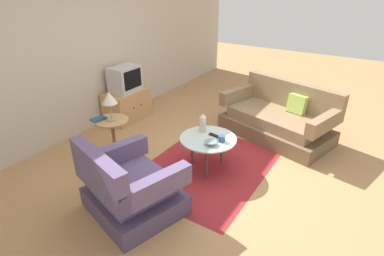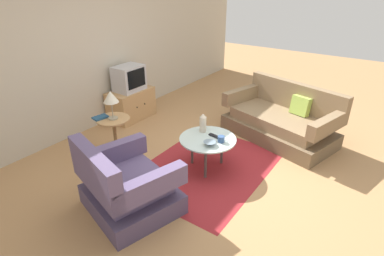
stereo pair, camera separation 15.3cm
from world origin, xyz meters
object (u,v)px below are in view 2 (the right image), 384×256
object	(u,v)px
table_lamp	(111,98)
tv_stand	(131,104)
mug	(221,139)
couch	(281,121)
book	(100,117)
television	(129,78)
vase	(203,123)
tv_remote_dark	(214,136)
coffee_table	(208,141)
armchair	(126,188)
side_table	(114,129)
bowl	(210,144)

from	to	relation	value
table_lamp	tv_stand	bearing A→B (deg)	35.24
mug	couch	bearing A→B (deg)	-11.74
couch	book	world-z (taller)	couch
television	vase	size ratio (longest dim) A/B	1.92
tv_remote_dark	coffee_table	bearing A→B (deg)	71.45
armchair	table_lamp	size ratio (longest dim) A/B	2.82
tv_stand	tv_remote_dark	world-z (taller)	tv_stand
side_table	book	xyz separation A→B (m)	(-0.10, 0.16, 0.18)
vase	tv_remote_dark	size ratio (longest dim) A/B	1.56
vase	book	size ratio (longest dim) A/B	1.19
tv_stand	tv_remote_dark	xyz separation A→B (m)	(-0.54, -2.12, 0.20)
armchair	side_table	world-z (taller)	armchair
couch	tv_stand	size ratio (longest dim) A/B	2.31
tv_stand	armchair	bearing A→B (deg)	-136.25
vase	bowl	bearing A→B (deg)	-134.58
mug	bowl	size ratio (longest dim) A/B	0.82
armchair	tv_stand	distance (m)	2.60
armchair	side_table	size ratio (longest dim) A/B	2.00
tv_stand	television	size ratio (longest dim) A/B	1.60
coffee_table	book	world-z (taller)	book
coffee_table	table_lamp	world-z (taller)	table_lamp
coffee_table	armchair	bearing A→B (deg)	167.41
side_table	television	world-z (taller)	television
side_table	mug	distance (m)	1.59
coffee_table	tv_remote_dark	world-z (taller)	tv_remote_dark
side_table	television	xyz separation A→B (m)	(1.09, 0.76, 0.35)
tv_stand	table_lamp	distance (m)	1.48
couch	mug	distance (m)	1.50
side_table	table_lamp	world-z (taller)	table_lamp
bowl	tv_remote_dark	xyz separation A→B (m)	(0.24, 0.07, -0.02)
armchair	book	xyz separation A→B (m)	(0.69, 1.19, 0.29)
vase	tv_stand	bearing A→B (deg)	75.46
table_lamp	bowl	distance (m)	1.52
vase	book	xyz separation A→B (m)	(-0.69, 1.30, 0.00)
tv_stand	bowl	distance (m)	2.34
coffee_table	television	xyz separation A→B (m)	(0.63, 2.07, 0.35)
couch	vase	distance (m)	1.52
armchair	tv_remote_dark	distance (m)	1.39
table_lamp	vase	distance (m)	1.32
television	vase	world-z (taller)	television
coffee_table	side_table	bearing A→B (deg)	109.30
vase	book	distance (m)	1.47
coffee_table	vase	world-z (taller)	vase
armchair	coffee_table	size ratio (longest dim) A/B	1.53
armchair	vase	bearing A→B (deg)	101.43
tv_stand	tv_remote_dark	bearing A→B (deg)	-104.20
coffee_table	bowl	world-z (taller)	bowl
table_lamp	book	distance (m)	0.36
television	table_lamp	size ratio (longest dim) A/B	1.25
tv_stand	vase	bearing A→B (deg)	-104.54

